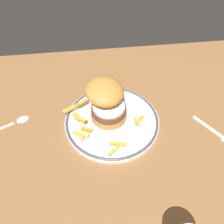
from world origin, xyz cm
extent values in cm
cube|color=brown|center=(0.00, 0.00, -2.00)|extent=(123.79, 84.62, 4.00)
cylinder|color=silver|center=(0.75, 4.95, 0.60)|extent=(26.84, 26.84, 1.20)
torus|color=#4C4C51|center=(0.75, 4.95, 1.20)|extent=(26.44, 26.44, 0.80)
cylinder|color=#B87938|center=(0.20, 6.20, 2.50)|extent=(10.16, 10.16, 1.80)
cylinder|color=brown|center=(0.20, 6.20, 4.39)|extent=(9.69, 9.69, 1.98)
cylinder|color=white|center=(0.20, 6.20, 5.63)|extent=(8.79, 8.79, 0.50)
ellipsoid|color=yellow|center=(0.63, 6.87, 6.30)|extent=(2.60, 2.60, 1.40)
ellipsoid|color=#B47C34|center=(-0.89, 7.71, 10.06)|extent=(14.63, 14.83, 6.28)
cube|color=#C28C26|center=(-6.56, 1.72, 2.06)|extent=(3.17, 2.18, 0.92)
cube|color=gold|center=(-8.16, -0.14, 2.72)|extent=(4.17, 2.38, 0.75)
cube|color=gold|center=(-8.07, 4.10, 3.91)|extent=(3.12, 2.92, 0.92)
cube|color=gold|center=(7.66, 2.93, 2.05)|extent=(1.41, 3.00, 0.89)
cube|color=gold|center=(-0.45, -5.46, 1.95)|extent=(3.51, 3.20, 0.71)
cube|color=gold|center=(-9.11, 6.60, 2.08)|extent=(2.35, 3.24, 0.96)
cube|color=gold|center=(8.16, 3.32, 2.01)|extent=(3.12, 2.78, 0.82)
cube|color=gold|center=(-7.36, 10.32, 3.65)|extent=(3.44, 2.57, 0.82)
cube|color=gold|center=(1.11, -4.38, 2.85)|extent=(4.31, 1.91, 0.84)
cube|color=gold|center=(-8.39, -0.48, 1.99)|extent=(1.94, 3.10, 0.78)
cube|color=gold|center=(-10.92, 9.05, 2.86)|extent=(4.23, 2.73, 0.84)
cube|color=silver|center=(27.54, -0.12, 0.18)|extent=(6.30, 8.92, 0.36)
ellipsoid|color=silver|center=(-24.97, 9.30, 0.40)|extent=(4.37, 3.91, 0.90)
camera|label=1|loc=(-4.40, -36.66, 52.26)|focal=37.26mm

